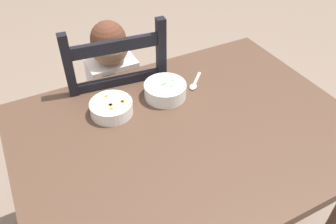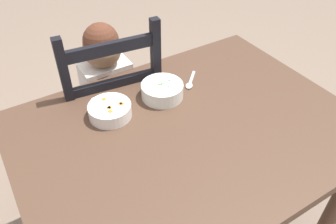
# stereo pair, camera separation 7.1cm
# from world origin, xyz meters

# --- Properties ---
(dining_table) EXTENTS (1.23, 0.92, 0.73)m
(dining_table) POSITION_xyz_m (0.00, 0.00, 0.63)
(dining_table) COLOR #513829
(dining_table) RESTS_ON ground
(dining_chair) EXTENTS (0.47, 0.47, 1.00)m
(dining_chair) POSITION_xyz_m (-0.11, 0.50, 0.46)
(dining_chair) COLOR black
(dining_chair) RESTS_ON ground
(child_figure) EXTENTS (0.32, 0.31, 0.95)m
(child_figure) POSITION_xyz_m (-0.10, 0.50, 0.62)
(child_figure) COLOR white
(child_figure) RESTS_ON ground
(bowl_of_peas) EXTENTS (0.17, 0.17, 0.06)m
(bowl_of_peas) POSITION_xyz_m (0.01, 0.21, 0.76)
(bowl_of_peas) COLOR white
(bowl_of_peas) RESTS_ON dining_table
(bowl_of_carrots) EXTENTS (0.16, 0.16, 0.05)m
(bowl_of_carrots) POSITION_xyz_m (-0.22, 0.21, 0.76)
(bowl_of_carrots) COLOR white
(bowl_of_carrots) RESTS_ON dining_table
(spoon) EXTENTS (0.11, 0.11, 0.01)m
(spoon) POSITION_xyz_m (0.16, 0.22, 0.74)
(spoon) COLOR silver
(spoon) RESTS_ON dining_table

